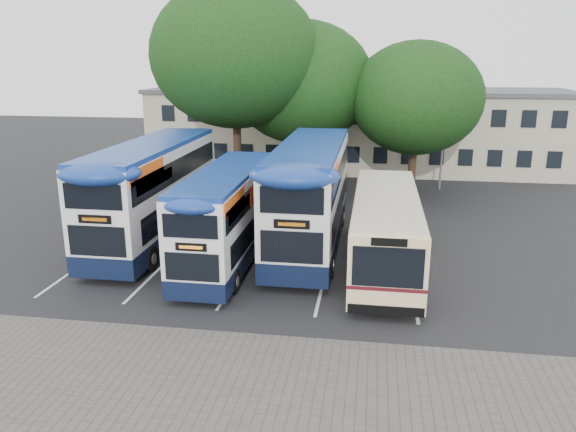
% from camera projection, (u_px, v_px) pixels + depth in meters
% --- Properties ---
extents(ground, '(120.00, 120.00, 0.00)m').
position_uv_depth(ground, '(323.00, 312.00, 19.79)').
color(ground, black).
rests_on(ground, ground).
extents(paving_strip, '(40.00, 6.00, 0.01)m').
position_uv_depth(paving_strip, '(234.00, 386.00, 15.33)').
color(paving_strip, '#595654').
rests_on(paving_strip, ground).
extents(bay_lines, '(14.12, 11.00, 0.01)m').
position_uv_depth(bay_lines, '(250.00, 257.00, 25.08)').
color(bay_lines, silver).
rests_on(bay_lines, ground).
extents(depot_building, '(32.40, 8.40, 6.20)m').
position_uv_depth(depot_building, '(356.00, 128.00, 44.56)').
color(depot_building, '#BDB898').
rests_on(depot_building, ground).
extents(lamp_post, '(0.25, 1.05, 9.06)m').
position_uv_depth(lamp_post, '(445.00, 113.00, 36.48)').
color(lamp_post, gray).
rests_on(lamp_post, ground).
extents(tree_left, '(10.28, 10.28, 13.09)m').
position_uv_depth(tree_left, '(235.00, 55.00, 33.76)').
color(tree_left, black).
rests_on(tree_left, ground).
extents(tree_mid, '(9.19, 9.19, 10.94)m').
position_uv_depth(tree_mid, '(302.00, 83.00, 36.03)').
color(tree_mid, black).
rests_on(tree_mid, ground).
extents(tree_right, '(8.11, 8.11, 9.65)m').
position_uv_depth(tree_right, '(416.00, 98.00, 34.26)').
color(tree_right, black).
rests_on(tree_right, ground).
extents(bus_dd_left, '(2.79, 11.49, 4.79)m').
position_uv_depth(bus_dd_left, '(154.00, 188.00, 26.60)').
color(bus_dd_left, black).
rests_on(bus_dd_left, ground).
extents(bus_dd_mid, '(2.37, 9.79, 4.08)m').
position_uv_depth(bus_dd_mid, '(228.00, 212.00, 23.98)').
color(bus_dd_mid, black).
rests_on(bus_dd_mid, ground).
extents(bus_dd_right, '(2.83, 11.69, 4.87)m').
position_uv_depth(bus_dd_right, '(310.00, 191.00, 25.92)').
color(bus_dd_right, black).
rests_on(bus_dd_right, ground).
extents(bus_single, '(2.72, 10.69, 3.19)m').
position_uv_depth(bus_single, '(385.00, 226.00, 23.57)').
color(bus_single, '#FEE2A9').
rests_on(bus_single, ground).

